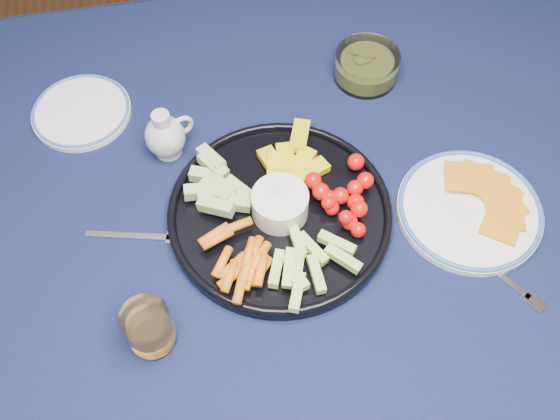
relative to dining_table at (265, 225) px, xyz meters
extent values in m
plane|color=#52311C|center=(0.00, 0.00, -0.66)|extent=(4.00, 4.00, 0.00)
cylinder|color=#4B2719|center=(0.72, 0.42, -0.31)|extent=(0.07, 0.07, 0.70)
cube|color=#4B2719|center=(0.00, 0.00, 0.06)|extent=(1.60, 1.00, 0.04)
cube|color=#0D1236|center=(0.00, 0.00, 0.08)|extent=(1.66, 1.06, 0.01)
cube|color=#0D1236|center=(0.00, 0.53, -0.06)|extent=(1.66, 0.01, 0.30)
cylinder|color=black|center=(0.02, -0.04, 0.10)|extent=(0.36, 0.36, 0.02)
torus|color=black|center=(0.02, -0.04, 0.11)|extent=(0.36, 0.36, 0.01)
cylinder|color=white|center=(0.02, -0.04, 0.13)|extent=(0.09, 0.09, 0.05)
cylinder|color=white|center=(0.02, -0.04, 0.15)|extent=(0.08, 0.08, 0.01)
cylinder|color=silver|center=(-0.15, 0.13, 0.09)|extent=(0.05, 0.05, 0.01)
ellipsoid|color=silver|center=(-0.15, 0.13, 0.13)|extent=(0.07, 0.07, 0.08)
cylinder|color=silver|center=(-0.15, 0.13, 0.17)|extent=(0.03, 0.03, 0.03)
torus|color=silver|center=(-0.12, 0.14, 0.14)|extent=(0.04, 0.02, 0.04)
torus|color=#3D5FAD|center=(-0.15, 0.13, 0.15)|extent=(0.04, 0.04, 0.00)
cylinder|color=silver|center=(0.24, 0.24, 0.12)|extent=(0.12, 0.12, 0.06)
cylinder|color=olive|center=(0.24, 0.24, 0.11)|extent=(0.10, 0.10, 0.03)
cylinder|color=white|center=(0.32, -0.09, 0.09)|extent=(0.24, 0.24, 0.01)
torus|color=#3D5FAD|center=(0.32, -0.09, 0.10)|extent=(0.23, 0.23, 0.01)
cylinder|color=silver|center=(-0.20, -0.21, 0.13)|extent=(0.07, 0.07, 0.08)
cylinder|color=orange|center=(-0.20, -0.21, 0.11)|extent=(0.06, 0.06, 0.04)
cube|color=silver|center=(-0.23, -0.03, 0.09)|extent=(0.14, 0.04, 0.00)
cube|color=silver|center=(-0.15, -0.05, 0.09)|extent=(0.04, 0.03, 0.00)
cube|color=silver|center=(0.32, -0.20, 0.09)|extent=(0.08, 0.11, 0.00)
cube|color=silver|center=(0.37, -0.26, 0.09)|extent=(0.04, 0.04, 0.00)
cylinder|color=white|center=(-0.29, 0.24, 0.09)|extent=(0.18, 0.18, 0.01)
torus|color=#3D5FAD|center=(-0.29, 0.24, 0.10)|extent=(0.17, 0.17, 0.01)
camera|label=1|loc=(-0.08, -0.56, 0.95)|focal=40.00mm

